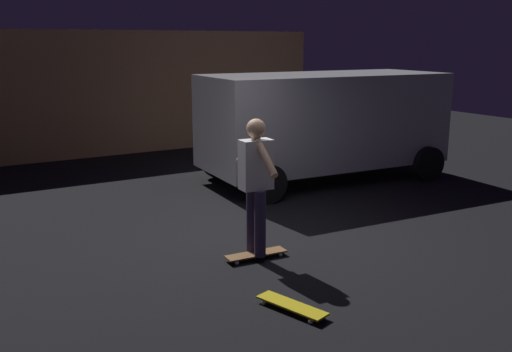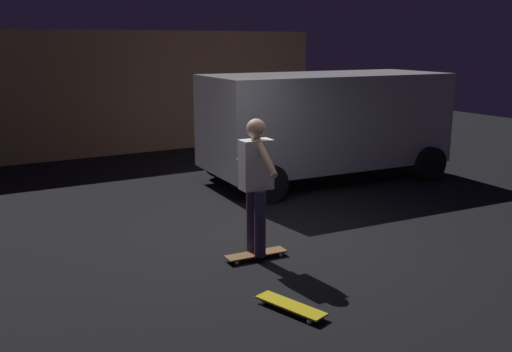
{
  "view_description": "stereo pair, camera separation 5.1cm",
  "coord_description": "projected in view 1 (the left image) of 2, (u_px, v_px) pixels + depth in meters",
  "views": [
    {
      "loc": [
        -3.75,
        -6.17,
        2.62
      ],
      "look_at": [
        -0.37,
        -0.44,
        1.05
      ],
      "focal_mm": 40.12,
      "sensor_mm": 36.0,
      "label": 1
    },
    {
      "loc": [
        -3.7,
        -6.19,
        2.62
      ],
      "look_at": [
        -0.37,
        -0.44,
        1.05
      ],
      "focal_mm": 40.12,
      "sensor_mm": 36.0,
      "label": 2
    }
  ],
  "objects": [
    {
      "name": "low_building",
      "position": [
        85.0,
        89.0,
        14.49
      ],
      "size": [
        11.09,
        3.35,
        2.87
      ],
      "color": "#AD7F56",
      "rests_on": "ground_plane"
    },
    {
      "name": "skater",
      "position": [
        256.0,
        177.0,
        6.84
      ],
      "size": [
        0.39,
        0.99,
        1.67
      ],
      "color": "#382D4C",
      "rests_on": "skateboard_ridden"
    },
    {
      "name": "ground_plane",
      "position": [
        263.0,
        243.0,
        7.62
      ],
      "size": [
        28.0,
        28.0,
        0.0
      ],
      "primitive_type": "plane",
      "color": "black"
    },
    {
      "name": "parked_van",
      "position": [
        324.0,
        120.0,
        10.88
      ],
      "size": [
        4.71,
        2.44,
        2.03
      ],
      "color": "#B2B2B7",
      "rests_on": "ground_plane"
    },
    {
      "name": "skateboard_ridden",
      "position": [
        256.0,
        254.0,
        7.06
      ],
      "size": [
        0.79,
        0.26,
        0.07
      ],
      "color": "olive",
      "rests_on": "ground_plane"
    },
    {
      "name": "skateboard_spare",
      "position": [
        292.0,
        306.0,
        5.69
      ],
      "size": [
        0.42,
        0.8,
        0.07
      ],
      "color": "gold",
      "rests_on": "ground_plane"
    }
  ]
}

